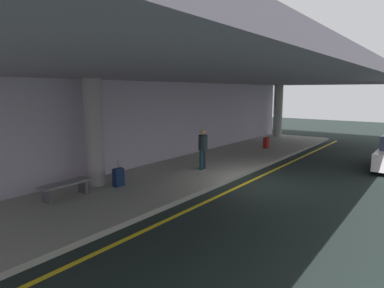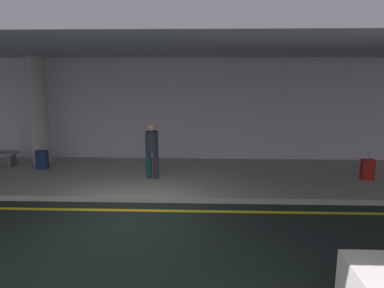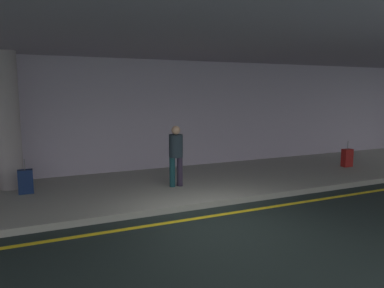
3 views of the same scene
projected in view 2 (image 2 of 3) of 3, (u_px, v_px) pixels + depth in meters
name	position (u px, v px, depth m)	size (l,w,h in m)	color
ground_plane	(130.00, 218.00, 8.41)	(60.00, 60.00, 0.00)	black
sidewalk	(150.00, 176.00, 11.43)	(26.00, 4.20, 0.15)	#98988C
lane_stripe_yellow	(134.00, 210.00, 8.87)	(26.00, 0.14, 0.01)	yellow
support_column_far_left	(38.00, 111.00, 12.40)	(0.62, 0.62, 3.65)	#9C9394
ceiling_overhang	(144.00, 49.00, 10.15)	(28.00, 13.20, 0.30)	gray
terminal_back_wall	(158.00, 111.00, 13.26)	(26.00, 0.30, 3.80)	#B2A8BC
traveler_with_luggage	(152.00, 147.00, 10.81)	(0.38, 0.38, 1.68)	#12373C
suitcase_upright_primary	(42.00, 160.00, 11.95)	(0.36, 0.22, 0.90)	#12234C
suitcase_upright_secondary	(368.00, 169.00, 10.79)	(0.36, 0.22, 0.90)	maroon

